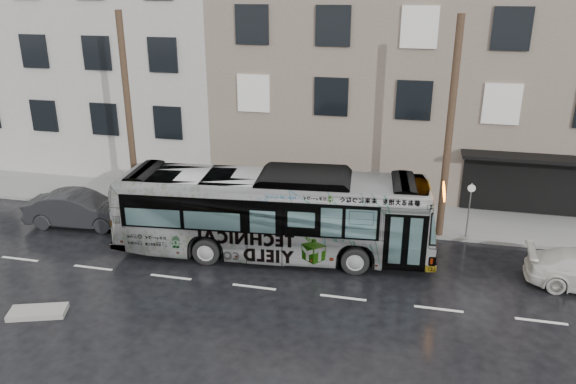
% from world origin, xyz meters
% --- Properties ---
extents(ground, '(120.00, 120.00, 0.00)m').
position_xyz_m(ground, '(0.00, 0.00, 0.00)').
color(ground, black).
rests_on(ground, ground).
extents(sidewalk, '(90.00, 3.60, 0.15)m').
position_xyz_m(sidewalk, '(0.00, 4.90, 0.07)').
color(sidewalk, gray).
rests_on(sidewalk, ground).
extents(building_taupe, '(20.00, 12.00, 11.00)m').
position_xyz_m(building_taupe, '(5.00, 12.70, 5.50)').
color(building_taupe, '#7C6D60').
rests_on(building_taupe, ground).
extents(building_grey, '(26.00, 15.00, 16.00)m').
position_xyz_m(building_grey, '(-18.00, 14.20, 8.00)').
color(building_grey, '#ABA8A1').
rests_on(building_grey, ground).
extents(utility_pole_front, '(0.30, 0.30, 9.00)m').
position_xyz_m(utility_pole_front, '(6.50, 3.30, 4.65)').
color(utility_pole_front, '#483424').
rests_on(utility_pole_front, sidewalk).
extents(utility_pole_rear, '(0.30, 0.30, 9.00)m').
position_xyz_m(utility_pole_rear, '(-7.50, 3.30, 4.65)').
color(utility_pole_rear, '#483424').
rests_on(utility_pole_rear, sidewalk).
extents(sign_post, '(0.06, 0.06, 2.40)m').
position_xyz_m(sign_post, '(7.60, 3.30, 1.35)').
color(sign_post, slate).
rests_on(sign_post, sidewalk).
extents(bus, '(12.65, 4.03, 3.46)m').
position_xyz_m(bus, '(-0.00, 0.27, 1.73)').
color(bus, '#B2B2B2').
rests_on(bus, ground).
extents(dark_sedan, '(4.82, 2.05, 1.55)m').
position_xyz_m(dark_sedan, '(-9.09, 1.02, 0.77)').
color(dark_sedan, black).
rests_on(dark_sedan, ground).
extents(slush_pile, '(1.96, 1.35, 0.18)m').
position_xyz_m(slush_pile, '(-6.40, -5.80, 0.09)').
color(slush_pile, gray).
rests_on(slush_pile, ground).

